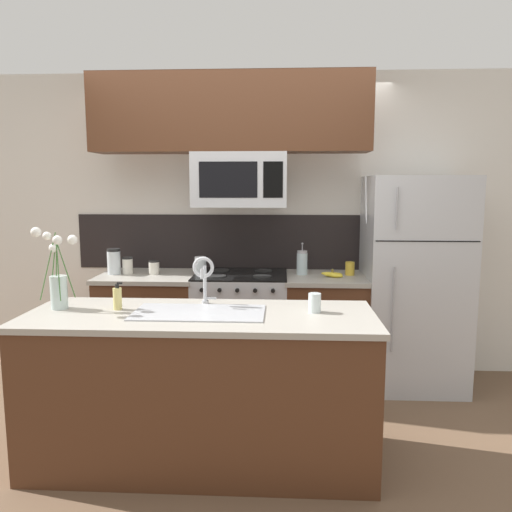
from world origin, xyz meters
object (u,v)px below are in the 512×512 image
(french_press, at_px, (302,263))
(refrigerator, at_px, (413,282))
(storage_jar_medium, at_px, (128,266))
(storage_jar_squat, at_px, (201,266))
(storage_jar_short, at_px, (154,267))
(dish_soap_bottle, at_px, (117,298))
(sink_faucet, at_px, (204,274))
(flower_vase, at_px, (58,281))
(stove_range, at_px, (241,328))
(coffee_tin, at_px, (350,269))
(storage_jar_tall, at_px, (114,261))
(microwave, at_px, (240,180))
(banana_bunch, at_px, (332,275))
(spare_glass, at_px, (315,303))

(french_press, bearing_deg, refrigerator, -2.54)
(storage_jar_medium, height_order, storage_jar_squat, storage_jar_squat)
(storage_jar_short, distance_m, dish_soap_bottle, 1.20)
(storage_jar_medium, xyz_separation_m, sink_faucet, (0.81, -1.07, 0.13))
(refrigerator, relative_size, flower_vase, 3.46)
(stove_range, height_order, coffee_tin, coffee_tin)
(storage_jar_squat, bearing_deg, refrigerator, 1.29)
(storage_jar_tall, xyz_separation_m, french_press, (1.57, 0.07, -0.01))
(dish_soap_bottle, xyz_separation_m, flower_vase, (-0.36, -0.01, 0.10))
(stove_range, relative_size, storage_jar_squat, 6.06)
(refrigerator, height_order, storage_jar_medium, refrigerator)
(microwave, relative_size, banana_bunch, 3.92)
(dish_soap_bottle, bearing_deg, microwave, 61.31)
(spare_glass, bearing_deg, banana_bunch, 79.26)
(stove_range, height_order, spare_glass, spare_glass)
(stove_range, distance_m, refrigerator, 1.47)
(coffee_tin, bearing_deg, dish_soap_bottle, -141.21)
(refrigerator, relative_size, storage_jar_short, 15.28)
(dish_soap_bottle, bearing_deg, storage_jar_tall, 109.69)
(storage_jar_medium, xyz_separation_m, storage_jar_squat, (0.62, -0.03, 0.01))
(dish_soap_bottle, distance_m, flower_vase, 0.37)
(storage_jar_squat, height_order, coffee_tin, storage_jar_squat)
(storage_jar_short, relative_size, storage_jar_squat, 0.73)
(coffee_tin, bearing_deg, sink_faucet, -133.20)
(sink_faucet, distance_m, dish_soap_bottle, 0.53)
(storage_jar_squat, distance_m, spare_glass, 1.46)
(flower_vase, bearing_deg, storage_jar_tall, 93.17)
(french_press, relative_size, flower_vase, 0.54)
(storage_jar_squat, xyz_separation_m, banana_bunch, (1.08, -0.04, -0.05))
(storage_jar_short, relative_size, coffee_tin, 1.02)
(banana_bunch, distance_m, spare_glass, 1.15)
(storage_jar_squat, distance_m, sink_faucet, 1.06)
(storage_jar_short, relative_size, french_press, 0.42)
(stove_range, height_order, dish_soap_bottle, dish_soap_bottle)
(storage_jar_tall, relative_size, dish_soap_bottle, 1.30)
(sink_faucet, xyz_separation_m, dish_soap_bottle, (-0.50, -0.13, -0.13))
(dish_soap_bottle, bearing_deg, storage_jar_medium, 104.65)
(storage_jar_tall, height_order, banana_bunch, storage_jar_tall)
(stove_range, height_order, french_press, french_press)
(sink_faucet, relative_size, flower_vase, 0.62)
(microwave, xyz_separation_m, storage_jar_medium, (-0.95, 0.03, -0.71))
(coffee_tin, relative_size, flower_vase, 0.22)
(stove_range, height_order, storage_jar_tall, storage_jar_tall)
(french_press, bearing_deg, stove_range, -173.24)
(microwave, relative_size, storage_jar_tall, 3.48)
(microwave, bearing_deg, storage_jar_short, 177.33)
(stove_range, xyz_separation_m, sink_faucet, (-0.14, -1.06, 0.65))
(storage_jar_medium, distance_m, storage_jar_short, 0.22)
(storage_jar_medium, bearing_deg, dish_soap_bottle, -75.35)
(storage_jar_short, xyz_separation_m, sink_faucet, (0.59, -1.07, 0.14))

